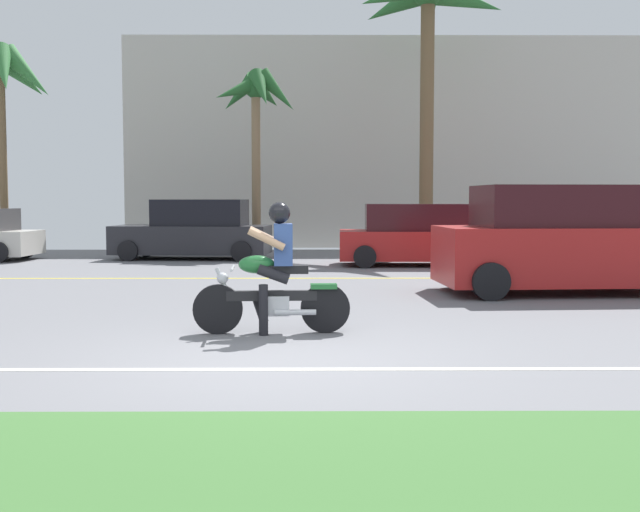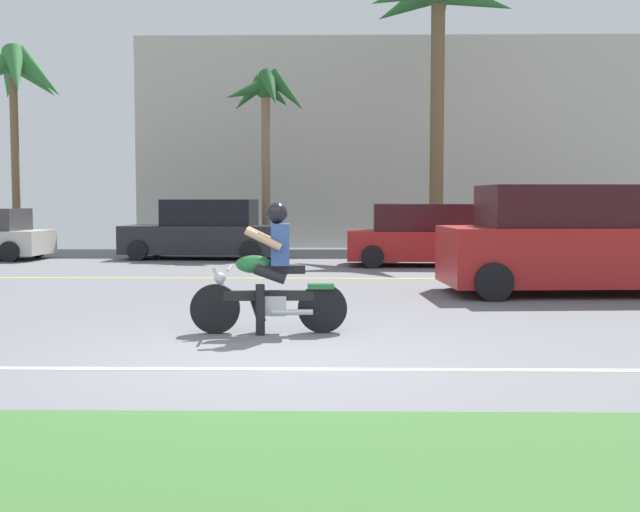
# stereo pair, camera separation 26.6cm
# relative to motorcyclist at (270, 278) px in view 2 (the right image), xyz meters

# --- Properties ---
(ground) EXTENTS (56.00, 30.00, 0.04)m
(ground) POSITION_rel_motorcyclist_xyz_m (0.08, 1.36, -0.72)
(ground) COLOR slate
(lane_line_near) EXTENTS (50.40, 0.12, 0.01)m
(lane_line_near) POSITION_rel_motorcyclist_xyz_m (0.08, -2.10, -0.69)
(lane_line_near) COLOR silver
(lane_line_near) RESTS_ON ground
(lane_line_far) EXTENTS (50.40, 0.12, 0.01)m
(lane_line_far) POSITION_rel_motorcyclist_xyz_m (0.08, 6.82, -0.69)
(lane_line_far) COLOR yellow
(lane_line_far) RESTS_ON ground
(motorcyclist) EXTENTS (1.97, 0.64, 1.65)m
(motorcyclist) POSITION_rel_motorcyclist_xyz_m (0.00, 0.00, 0.00)
(motorcyclist) COLOR black
(motorcyclist) RESTS_ON ground
(suv_nearby) EXTENTS (4.57, 2.36, 1.93)m
(suv_nearby) POSITION_rel_motorcyclist_xyz_m (4.97, 4.21, 0.24)
(suv_nearby) COLOR #AD1E1E
(suv_nearby) RESTS_ON ground
(parked_car_1) EXTENTS (4.45, 2.21, 1.67)m
(parked_car_1) POSITION_rel_motorcyclist_xyz_m (-2.86, 12.28, 0.08)
(parked_car_1) COLOR #232328
(parked_car_1) RESTS_ON ground
(parked_car_2) EXTENTS (4.45, 2.07, 1.56)m
(parked_car_2) POSITION_rel_motorcyclist_xyz_m (3.28, 10.12, 0.03)
(parked_car_2) COLOR #AD1E1E
(parked_car_2) RESTS_ON ground
(palm_tree_0) EXTENTS (2.71, 2.82, 5.62)m
(palm_tree_0) POSITION_rel_motorcyclist_xyz_m (-1.24, 14.13, 3.91)
(palm_tree_0) COLOR #846B4C
(palm_tree_0) RESTS_ON ground
(palm_tree_1) EXTENTS (3.32, 3.29, 6.16)m
(palm_tree_1) POSITION_rel_motorcyclist_xyz_m (-8.59, 13.30, 4.46)
(palm_tree_1) COLOR brown
(palm_tree_1) RESTS_ON ground
(palm_tree_2) EXTENTS (4.98, 5.02, 8.90)m
(palm_tree_2) POSITION_rel_motorcyclist_xyz_m (3.96, 14.66, 6.74)
(palm_tree_2) COLOR brown
(palm_tree_2) RESTS_ON ground
(building_far) EXTENTS (20.03, 4.00, 7.27)m
(building_far) POSITION_rel_motorcyclist_xyz_m (3.97, 19.36, 2.94)
(building_far) COLOR #BCB7AD
(building_far) RESTS_ON ground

